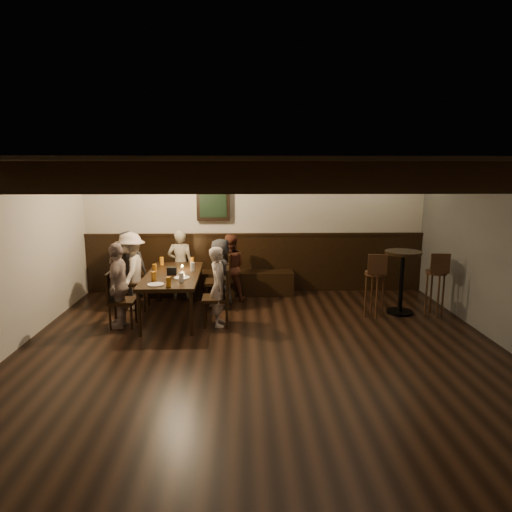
{
  "coord_description": "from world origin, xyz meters",
  "views": [
    {
      "loc": [
        -0.24,
        -5.2,
        2.35
      ],
      "look_at": [
        -0.06,
        1.3,
        1.11
      ],
      "focal_mm": 32.0,
      "sensor_mm": 36.0,
      "label": 1
    }
  ],
  "objects_px": {
    "person_left_far": "(118,285)",
    "chair_right_far": "(217,308)",
    "high_top_table": "(402,273)",
    "dining_table": "(173,277)",
    "person_left_near": "(132,271)",
    "person_right_far": "(219,286)",
    "chair_left_near": "(134,292)",
    "chair_left_far": "(122,310)",
    "bar_stool_left": "(374,294)",
    "chair_right_near": "(219,291)",
    "person_bench_centre": "(180,264)",
    "person_bench_right": "(230,268)",
    "bar_stool_right": "(435,292)",
    "person_right_near": "(221,274)",
    "person_bench_left": "(129,267)"
  },
  "relations": [
    {
      "from": "person_left_far",
      "to": "chair_right_far",
      "type": "bearing_deg",
      "value": 90.0
    },
    {
      "from": "high_top_table",
      "to": "dining_table",
      "type": "bearing_deg",
      "value": -178.99
    },
    {
      "from": "person_left_near",
      "to": "person_right_far",
      "type": "relative_size",
      "value": 1.09
    },
    {
      "from": "chair_left_near",
      "to": "chair_left_far",
      "type": "height_order",
      "value": "chair_left_near"
    },
    {
      "from": "chair_left_far",
      "to": "bar_stool_left",
      "type": "xyz_separation_m",
      "value": [
        3.93,
        0.32,
        0.13
      ]
    },
    {
      "from": "person_right_far",
      "to": "chair_right_near",
      "type": "bearing_deg",
      "value": 1.9
    },
    {
      "from": "dining_table",
      "to": "chair_right_near",
      "type": "relative_size",
      "value": 1.99
    },
    {
      "from": "chair_right_far",
      "to": "person_left_near",
      "type": "relative_size",
      "value": 0.68
    },
    {
      "from": "person_left_far",
      "to": "person_bench_centre",
      "type": "bearing_deg",
      "value": 153.43
    },
    {
      "from": "chair_right_far",
      "to": "person_left_far",
      "type": "distance_m",
      "value": 1.52
    },
    {
      "from": "person_bench_right",
      "to": "person_right_far",
      "type": "relative_size",
      "value": 1.0
    },
    {
      "from": "person_left_near",
      "to": "bar_stool_left",
      "type": "distance_m",
      "value": 4.03
    },
    {
      "from": "person_bench_centre",
      "to": "person_left_far",
      "type": "xyz_separation_m",
      "value": [
        -0.72,
        -1.51,
        0.01
      ]
    },
    {
      "from": "chair_left_near",
      "to": "bar_stool_right",
      "type": "relative_size",
      "value": 0.92
    },
    {
      "from": "bar_stool_right",
      "to": "chair_right_far",
      "type": "bearing_deg",
      "value": -168.47
    },
    {
      "from": "dining_table",
      "to": "person_left_near",
      "type": "height_order",
      "value": "person_left_near"
    },
    {
      "from": "chair_right_near",
      "to": "person_left_near",
      "type": "distance_m",
      "value": 1.52
    },
    {
      "from": "person_bench_centre",
      "to": "person_left_far",
      "type": "bearing_deg",
      "value": 63.43
    },
    {
      "from": "person_bench_right",
      "to": "bar_stool_left",
      "type": "xyz_separation_m",
      "value": [
        2.34,
        -1.06,
        -0.21
      ]
    },
    {
      "from": "dining_table",
      "to": "person_bench_right",
      "type": "height_order",
      "value": "person_bench_right"
    },
    {
      "from": "chair_right_far",
      "to": "bar_stool_right",
      "type": "bearing_deg",
      "value": -85.36
    },
    {
      "from": "high_top_table",
      "to": "person_right_near",
      "type": "bearing_deg",
      "value": 172.4
    },
    {
      "from": "chair_left_far",
      "to": "person_left_near",
      "type": "relative_size",
      "value": 0.64
    },
    {
      "from": "dining_table",
      "to": "chair_right_far",
      "type": "xyz_separation_m",
      "value": [
        0.73,
        -0.44,
        -0.38
      ]
    },
    {
      "from": "bar_stool_right",
      "to": "chair_left_far",
      "type": "bearing_deg",
      "value": -169.81
    },
    {
      "from": "person_bench_right",
      "to": "bar_stool_right",
      "type": "distance_m",
      "value": 3.49
    },
    {
      "from": "person_left_far",
      "to": "dining_table",
      "type": "bearing_deg",
      "value": 120.96
    },
    {
      "from": "chair_right_far",
      "to": "person_right_near",
      "type": "relative_size",
      "value": 0.74
    },
    {
      "from": "chair_right_far",
      "to": "person_bench_centre",
      "type": "relative_size",
      "value": 0.7
    },
    {
      "from": "high_top_table",
      "to": "bar_stool_left",
      "type": "bearing_deg",
      "value": -157.65
    },
    {
      "from": "person_right_near",
      "to": "person_right_far",
      "type": "height_order",
      "value": "person_right_far"
    },
    {
      "from": "person_left_near",
      "to": "dining_table",
      "type": "bearing_deg",
      "value": 59.04
    },
    {
      "from": "bar_stool_left",
      "to": "person_left_far",
      "type": "bearing_deg",
      "value": -168.54
    },
    {
      "from": "chair_left_near",
      "to": "person_left_near",
      "type": "height_order",
      "value": "person_left_near"
    },
    {
      "from": "bar_stool_left",
      "to": "person_bench_centre",
      "type": "bearing_deg",
      "value": 166.62
    },
    {
      "from": "person_bench_right",
      "to": "person_right_far",
      "type": "bearing_deg",
      "value": 83.66
    },
    {
      "from": "dining_table",
      "to": "person_bench_centre",
      "type": "xyz_separation_m",
      "value": [
        -0.02,
        1.05,
        -0.01
      ]
    },
    {
      "from": "person_left_far",
      "to": "bar_stool_right",
      "type": "relative_size",
      "value": 1.22
    },
    {
      "from": "person_bench_left",
      "to": "bar_stool_left",
      "type": "bearing_deg",
      "value": 165.07
    },
    {
      "from": "chair_left_far",
      "to": "person_left_near",
      "type": "height_order",
      "value": "person_left_near"
    },
    {
      "from": "chair_right_near",
      "to": "chair_left_far",
      "type": "bearing_deg",
      "value": 122.04
    },
    {
      "from": "person_bench_centre",
      "to": "person_left_near",
      "type": "relative_size",
      "value": 0.97
    },
    {
      "from": "chair_left_near",
      "to": "chair_right_near",
      "type": "relative_size",
      "value": 1.03
    },
    {
      "from": "chair_left_near",
      "to": "chair_right_far",
      "type": "relative_size",
      "value": 1.1
    },
    {
      "from": "chair_left_near",
      "to": "chair_left_far",
      "type": "xyz_separation_m",
      "value": [
        0.02,
        -0.9,
        -0.04
      ]
    },
    {
      "from": "chair_left_near",
      "to": "person_left_near",
      "type": "xyz_separation_m",
      "value": [
        -0.03,
        -0.0,
        0.36
      ]
    },
    {
      "from": "chair_right_near",
      "to": "bar_stool_right",
      "type": "relative_size",
      "value": 0.9
    },
    {
      "from": "chair_right_far",
      "to": "person_bench_left",
      "type": "bearing_deg",
      "value": 50.17
    },
    {
      "from": "chair_left_far",
      "to": "person_left_far",
      "type": "xyz_separation_m",
      "value": [
        -0.03,
        -0.0,
        0.39
      ]
    },
    {
      "from": "person_bench_left",
      "to": "person_left_near",
      "type": "distance_m",
      "value": 0.47
    }
  ]
}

